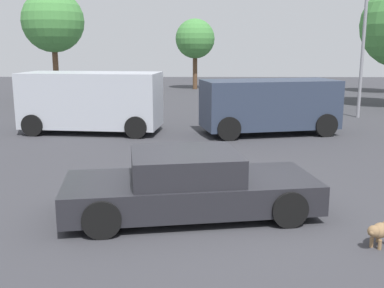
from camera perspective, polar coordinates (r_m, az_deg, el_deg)
ground_plane at (r=8.46m, az=2.11°, el=-8.95°), size 80.00×80.00×0.00m
sedan_foreground at (r=8.37m, az=-0.35°, el=-5.20°), size 4.78×2.51×1.18m
dog at (r=7.69m, az=22.30°, el=-10.04°), size 0.48×0.51×0.41m
van_white at (r=16.81m, az=-12.44°, el=5.36°), size 5.03×2.58×2.15m
suv_dark at (r=16.39m, az=9.58°, el=4.90°), size 4.97×2.95×1.90m
light_post_near at (r=21.29m, az=20.99°, el=16.48°), size 0.44×0.44×7.49m
tree_back_right at (r=33.87m, az=0.39°, el=12.99°), size 2.84×2.84×5.06m
tree_far_right at (r=27.75m, az=-16.99°, el=14.43°), size 3.48×3.48×6.21m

